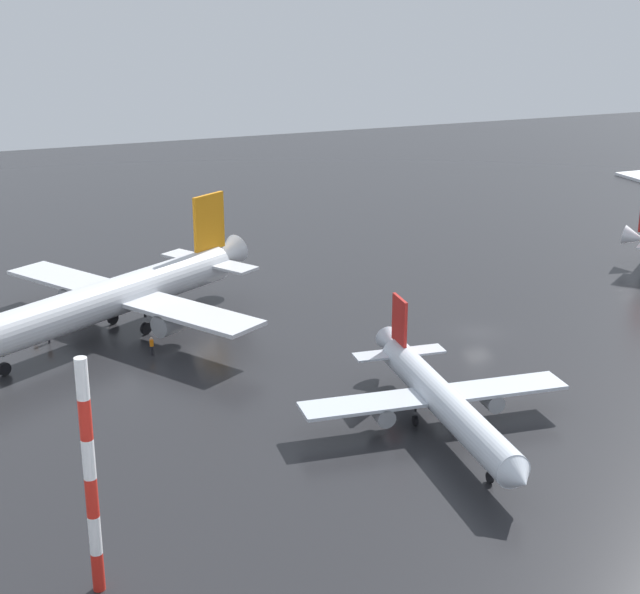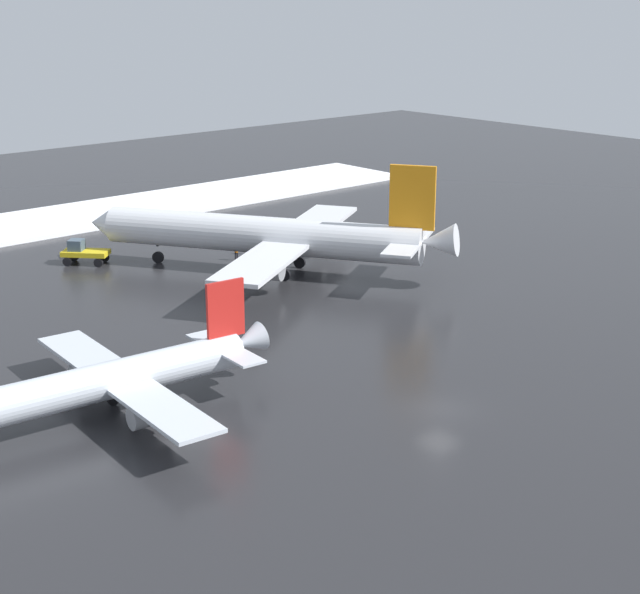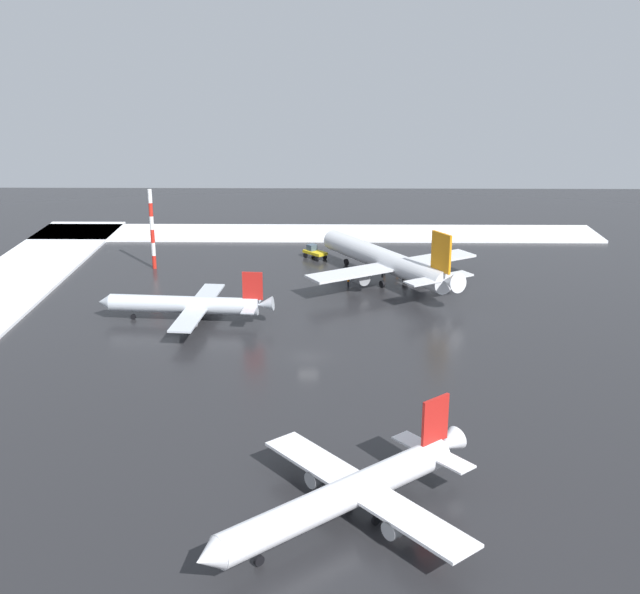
{
  "view_description": "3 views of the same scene",
  "coord_description": "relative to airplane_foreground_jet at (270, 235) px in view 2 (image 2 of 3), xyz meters",
  "views": [
    {
      "loc": [
        -46.42,
        -76.84,
        33.33
      ],
      "look_at": [
        -13.11,
        8.57,
        2.54
      ],
      "focal_mm": 55.0,
      "sensor_mm": 36.0,
      "label": 1
    },
    {
      "loc": [
        39.56,
        -45.32,
        26.48
      ],
      "look_at": [
        -15.97,
        3.48,
        3.29
      ],
      "focal_mm": 55.0,
      "sensor_mm": 36.0,
      "label": 2
    },
    {
      "loc": [
        95.1,
        2.66,
        39.04
      ],
      "look_at": [
        -13.88,
        1.34,
        3.58
      ],
      "focal_mm": 45.0,
      "sensor_mm": 36.0,
      "label": 3
    }
  ],
  "objects": [
    {
      "name": "airplane_foreground_jet",
      "position": [
        0.0,
        0.0,
        0.0
      ],
      "size": [
        33.92,
        29.08,
        11.28
      ],
      "rotation": [
        0.0,
        0.0,
        3.7
      ],
      "color": "silver",
      "rests_on": "ground_plane"
    },
    {
      "name": "ground_crew_beside_wing",
      "position": [
        -6.88,
        2.55,
        -2.76
      ],
      "size": [
        0.36,
        0.36,
        1.71
      ],
      "rotation": [
        0.0,
        0.0,
        4.81
      ],
      "color": "black",
      "rests_on": "ground_plane"
    },
    {
      "name": "airplane_parked_starboard",
      "position": [
        19.79,
        -29.66,
        -1.2
      ],
      "size": [
        21.4,
        25.76,
        7.64
      ],
      "rotation": [
        0.0,
        0.0,
        4.63
      ],
      "color": "silver",
      "rests_on": "ground_plane"
    },
    {
      "name": "pushback_tug",
      "position": [
        -14.95,
        -12.22,
        -2.44
      ],
      "size": [
        4.88,
        4.72,
        2.5
      ],
      "rotation": [
        0.0,
        0.0,
        3.88
      ],
      "color": "gold",
      "rests_on": "ground_plane"
    },
    {
      "name": "ground_crew_near_tug",
      "position": [
        2.57,
        -6.29,
        -2.76
      ],
      "size": [
        0.36,
        0.36,
        1.71
      ],
      "rotation": [
        0.0,
        0.0,
        2.44
      ],
      "color": "black",
      "rests_on": "ground_plane"
    },
    {
      "name": "ground_crew_by_nose_gear",
      "position": [
        -5.8,
        0.18,
        -2.76
      ],
      "size": [
        0.36,
        0.36,
        1.71
      ],
      "rotation": [
        0.0,
        0.0,
        5.93
      ],
      "color": "black",
      "rests_on": "ground_plane"
    },
    {
      "name": "snow_bank_left",
      "position": [
        -33.84,
        -12.07,
        -3.48
      ],
      "size": [
        14.0,
        116.0,
        0.5
      ],
      "primitive_type": "cube",
      "color": "white",
      "rests_on": "ground_plane"
    },
    {
      "name": "ground_plane",
      "position": [
        33.16,
        -12.07,
        -3.73
      ],
      "size": [
        240.0,
        240.0,
        0.0
      ],
      "primitive_type": "plane",
      "color": "#232326"
    }
  ]
}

